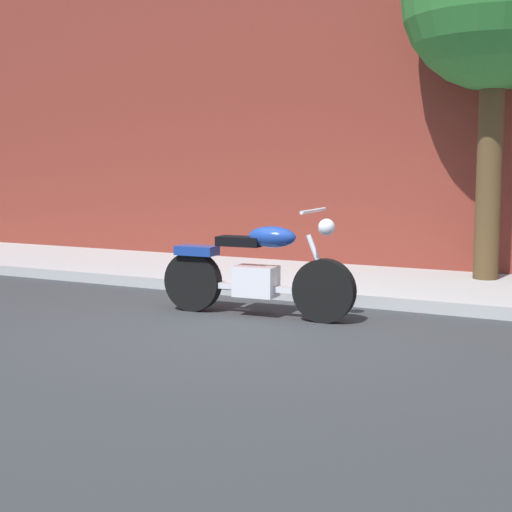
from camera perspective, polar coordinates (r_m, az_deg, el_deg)
The scene contains 5 objects.
ground_plane at distance 7.16m, azimuth -0.74°, elevation -5.77°, with size 60.00×60.00×0.00m, color #303335.
sidewalk at distance 9.70m, azimuth 7.09°, elevation -2.03°, with size 21.99×2.43×0.14m, color #A6A6A6.
building_facade at distance 11.17m, azimuth 10.06°, elevation 17.46°, with size 21.99×0.50×7.27m, color maroon.
motorcycle at distance 7.77m, azimuth 0.00°, elevation -1.31°, with size 2.15×0.70×1.14m.
street_tree at distance 10.04m, azimuth 17.89°, elevation 18.18°, with size 2.29×2.29×4.78m.
Camera 1 is at (3.25, -6.18, 1.57)m, focal length 52.23 mm.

